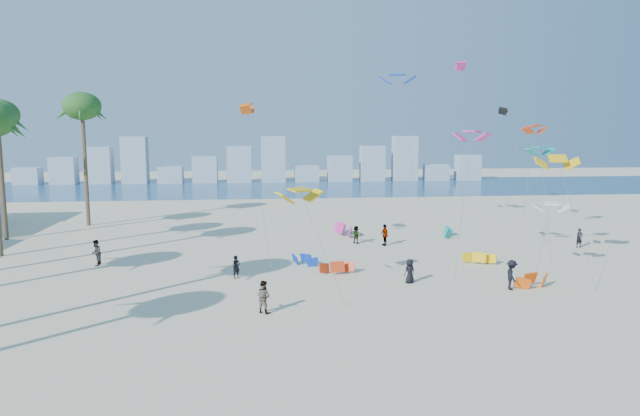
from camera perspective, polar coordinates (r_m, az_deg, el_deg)
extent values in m
plane|color=beige|center=(26.40, -2.86, -14.83)|extent=(220.00, 220.00, 0.00)
plane|color=navy|center=(96.83, -5.32, 2.02)|extent=(220.00, 220.00, 0.00)
imported|color=black|center=(39.69, -8.31, -5.81)|extent=(0.68, 0.64, 1.57)
imported|color=gray|center=(32.35, -5.66, -8.75)|extent=(1.13, 1.08, 1.84)
imported|color=black|center=(38.56, 8.90, -6.21)|extent=(0.92, 0.77, 1.61)
imported|color=gray|center=(50.14, 6.44, -2.67)|extent=(0.74, 1.18, 1.87)
imported|color=black|center=(38.49, 18.48, -6.33)|extent=(0.92, 1.35, 1.92)
imported|color=gray|center=(50.84, 3.61, -2.65)|extent=(1.34, 1.38, 1.57)
imported|color=black|center=(53.78, 24.35, -2.73)|extent=(0.63, 0.45, 1.65)
imported|color=gray|center=(45.88, -21.35, -4.16)|extent=(0.73, 0.94, 1.93)
cylinder|color=#595959|center=(34.01, 0.23, -3.83)|extent=(2.49, 2.85, 6.49)
cylinder|color=#595959|center=(41.38, 14.05, 0.47)|extent=(2.50, 4.38, 9.90)
cylinder|color=#595959|center=(45.83, 21.53, 0.13)|extent=(0.18, 2.44, 8.73)
cylinder|color=#595959|center=(42.01, -6.08, 2.16)|extent=(1.72, 5.42, 11.91)
cylinder|color=#595959|center=(55.61, 19.64, 3.21)|extent=(2.39, 4.86, 11.95)
cylinder|color=#595959|center=(41.90, 21.26, -3.14)|extent=(2.04, 2.05, 5.01)
cylinder|color=#595959|center=(54.02, 8.98, 5.12)|extent=(1.81, 4.24, 15.08)
cylinder|color=#595959|center=(54.15, 19.86, 2.20)|extent=(1.89, 2.26, 10.28)
cylinder|color=#595959|center=(42.09, 24.05, -1.16)|extent=(0.13, 5.44, 8.04)
cylinder|color=#595959|center=(64.61, 12.90, 6.46)|extent=(2.78, 3.81, 17.25)
cylinder|color=brown|center=(59.13, -29.04, 2.61)|extent=(0.40, 0.40, 11.28)
cylinder|color=brown|center=(63.91, -22.26, 3.82)|extent=(0.40, 0.40, 12.29)
ellipsoid|color=#215C20|center=(63.81, -22.56, 9.33)|extent=(3.80, 3.80, 2.85)
cube|color=#9EADBF|center=(114.13, -27.03, 2.84)|extent=(4.40, 3.00, 3.00)
cube|color=#9EADBF|center=(112.00, -24.09, 3.40)|extent=(4.40, 3.00, 4.80)
cube|color=#9EADBF|center=(110.19, -21.04, 3.97)|extent=(4.40, 3.00, 6.60)
cube|color=#9EADBF|center=(108.71, -17.90, 4.55)|extent=(4.40, 3.00, 8.40)
cube|color=#9EADBF|center=(107.81, -14.61, 3.21)|extent=(4.40, 3.00, 3.00)
cube|color=#9EADBF|center=(107.00, -11.33, 3.76)|extent=(4.40, 3.00, 4.80)
cube|color=#9EADBF|center=(106.56, -8.01, 4.31)|extent=(4.40, 3.00, 6.60)
cube|color=#9EADBF|center=(106.48, -4.68, 4.85)|extent=(4.40, 3.00, 8.40)
cube|color=#9EADBF|center=(107.01, -1.33, 3.44)|extent=(4.40, 3.00, 3.00)
cube|color=#9EADBF|center=(107.63, 1.96, 3.94)|extent=(4.40, 3.00, 4.80)
cube|color=#9EADBF|center=(108.62, 5.22, 4.43)|extent=(4.40, 3.00, 6.60)
cube|color=#9EADBF|center=(109.95, 8.40, 4.89)|extent=(4.40, 3.00, 8.40)
cube|color=#9EADBF|center=(111.84, 11.46, 3.48)|extent=(4.40, 3.00, 3.00)
cube|color=#9EADBF|center=(113.80, 14.45, 3.92)|extent=(4.40, 3.00, 4.80)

